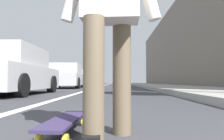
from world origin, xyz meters
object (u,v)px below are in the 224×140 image
object	(u,v)px
skateboard	(65,121)
parked_car_far	(81,78)
skater_person	(110,5)
traffic_light	(99,52)
parked_car_mid	(67,77)
parked_car_near	(11,72)

from	to	relation	value
skateboard	parked_car_far	size ratio (longest dim) A/B	0.19
skater_person	traffic_light	size ratio (longest dim) A/B	0.34
skateboard	traffic_light	size ratio (longest dim) A/B	0.18
parked_car_mid	parked_car_far	size ratio (longest dim) A/B	0.96
parked_car_mid	traffic_light	size ratio (longest dim) A/B	0.90
parked_car_far	parked_car_near	bearing A→B (deg)	-179.68
parked_car_far	skater_person	bearing A→B (deg)	-169.80
skateboard	parked_car_mid	distance (m)	12.06
parked_car_far	traffic_light	xyz separation A→B (m)	(0.96, -1.61, 2.57)
skater_person	traffic_light	distance (m)	19.55
parked_car_far	traffic_light	size ratio (longest dim) A/B	0.93
parked_car_mid	traffic_light	distance (m)	8.01
skater_person	parked_car_far	bearing A→B (deg)	10.20
skateboard	traffic_light	distance (m)	19.50
skater_person	parked_car_far	xyz separation A→B (m)	(18.38, 3.31, -0.23)
skateboard	parked_car_mid	size ratio (longest dim) A/B	0.20
skateboard	parked_car_near	bearing A→B (deg)	30.33
parked_car_near	traffic_light	distance (m)	14.56
parked_car_near	traffic_light	bearing A→B (deg)	-6.14
skater_person	parked_car_near	distance (m)	6.03
parked_car_far	traffic_light	bearing A→B (deg)	-59.15
skater_person	parked_car_near	world-z (taller)	skater_person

